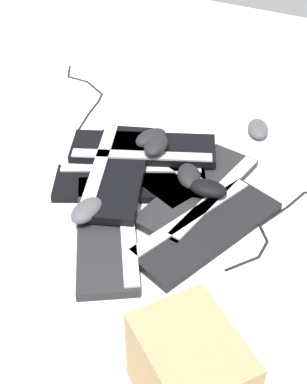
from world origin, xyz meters
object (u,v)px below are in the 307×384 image
at_px(mouse_0, 189,176).
at_px(keyboard_3, 199,191).
at_px(mouse_3, 208,188).
at_px(cardboard_box, 190,373).
at_px(mouse_2, 87,210).
at_px(keyboard_5, 143,149).
at_px(keyboard_6, 118,170).
at_px(keyboard_0, 130,183).
at_px(mouse_4, 156,145).
at_px(keyboard_4, 143,164).
at_px(mouse_1, 258,129).
at_px(mouse_5, 151,138).
at_px(keyboard_2, 207,229).
at_px(keyboard_1, 107,231).

bearing_deg(mouse_0, keyboard_3, -135.05).
bearing_deg(keyboard_3, mouse_0, -13.25).
xyz_separation_m(mouse_3, cardboard_box, (-0.20, 0.57, 0.05)).
height_order(keyboard_3, mouse_0, mouse_0).
height_order(keyboard_3, mouse_2, mouse_2).
relative_size(keyboard_5, keyboard_6, 1.00).
height_order(keyboard_5, cardboard_box, cardboard_box).
xyz_separation_m(keyboard_5, keyboard_6, (0.01, 0.13, 0.00)).
xyz_separation_m(keyboard_6, mouse_0, (-0.20, -0.06, 0.01)).
bearing_deg(keyboard_0, mouse_4, -100.22).
xyz_separation_m(keyboard_5, mouse_3, (-0.25, 0.09, 0.01)).
relative_size(keyboard_0, mouse_2, 4.18).
distance_m(keyboard_0, keyboard_3, 0.20).
bearing_deg(cardboard_box, keyboard_4, -55.01).
distance_m(keyboard_0, mouse_3, 0.23).
height_order(mouse_1, cardboard_box, cardboard_box).
bearing_deg(mouse_1, keyboard_3, 149.12).
height_order(keyboard_5, keyboard_6, same).
bearing_deg(mouse_1, mouse_5, 114.98).
relative_size(keyboard_5, mouse_4, 4.21).
bearing_deg(mouse_5, keyboard_4, 18.13).
bearing_deg(mouse_2, keyboard_4, -0.13).
bearing_deg(keyboard_3, mouse_3, 149.26).
height_order(mouse_2, mouse_5, mouse_5).
bearing_deg(keyboard_2, mouse_5, -38.53).
bearing_deg(keyboard_4, mouse_0, 169.90).
bearing_deg(mouse_4, keyboard_5, 69.79).
bearing_deg(mouse_4, mouse_0, -120.22).
xyz_separation_m(keyboard_5, cardboard_box, (-0.46, 0.66, 0.06)).
xyz_separation_m(keyboard_4, mouse_0, (-0.17, 0.03, 0.04)).
bearing_deg(cardboard_box, keyboard_6, -48.58).
bearing_deg(keyboard_3, cardboard_box, 111.63).
xyz_separation_m(keyboard_3, keyboard_4, (0.21, -0.04, 0.00)).
distance_m(keyboard_2, keyboard_5, 0.37).
xyz_separation_m(keyboard_4, mouse_2, (0.01, 0.29, 0.04)).
bearing_deg(keyboard_5, mouse_4, 167.94).
bearing_deg(mouse_2, keyboard_0, -4.44).
relative_size(keyboard_3, keyboard_5, 0.99).
distance_m(keyboard_0, mouse_5, 0.16).
bearing_deg(keyboard_1, mouse_5, -80.93).
height_order(keyboard_6, mouse_4, mouse_4).
bearing_deg(mouse_0, keyboard_5, 38.73).
relative_size(keyboard_5, mouse_3, 4.21).
bearing_deg(mouse_4, mouse_3, -120.04).
bearing_deg(mouse_5, keyboard_5, -25.49).
distance_m(keyboard_2, keyboard_4, 0.34).
bearing_deg(mouse_2, mouse_0, -32.41).
bearing_deg(mouse_4, keyboard_0, 161.63).
bearing_deg(mouse_1, mouse_0, 143.18).
height_order(keyboard_0, keyboard_4, same).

